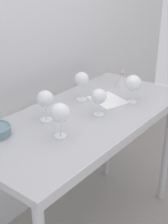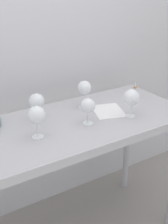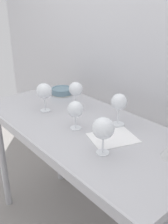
# 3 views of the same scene
# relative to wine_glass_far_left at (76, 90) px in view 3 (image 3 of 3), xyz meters

# --- Properties ---
(back_wall) EXTENTS (3.80, 0.04, 2.60)m
(back_wall) POSITION_rel_wine_glass_far_left_xyz_m (0.20, 0.38, 0.28)
(back_wall) COLOR silver
(back_wall) RESTS_ON ground_plane
(steel_counter) EXTENTS (1.40, 0.65, 0.90)m
(steel_counter) POSITION_rel_wine_glass_far_left_xyz_m (0.20, -0.12, -0.23)
(steel_counter) COLOR #B2B2B7
(steel_counter) RESTS_ON ground_plane
(wine_glass_far_left) EXTENTS (0.09, 0.09, 0.17)m
(wine_glass_far_left) POSITION_rel_wine_glass_far_left_xyz_m (0.00, 0.00, 0.00)
(wine_glass_far_left) COLOR white
(wine_glass_far_left) RESTS_ON steel_counter
(wine_glass_near_left) EXTENTS (0.10, 0.10, 0.18)m
(wine_glass_near_left) POSITION_rel_wine_glass_far_left_xyz_m (-0.09, -0.18, 0.00)
(wine_glass_near_left) COLOR white
(wine_glass_near_left) RESTS_ON steel_counter
(wine_glass_near_right) EXTENTS (0.10, 0.10, 0.18)m
(wine_glass_near_right) POSITION_rel_wine_glass_far_left_xyz_m (0.51, -0.24, -0.00)
(wine_glass_near_right) COLOR white
(wine_glass_near_right) RESTS_ON steel_counter
(wine_glass_near_center) EXTENTS (0.09, 0.09, 0.16)m
(wine_glass_near_center) POSITION_rel_wine_glass_far_left_xyz_m (0.23, -0.19, -0.01)
(wine_glass_near_center) COLOR white
(wine_glass_near_center) RESTS_ON steel_counter
(wine_glass_far_right) EXTENTS (0.09, 0.09, 0.18)m
(wine_glass_far_right) POSITION_rel_wine_glass_far_left_xyz_m (0.35, 0.03, 0.01)
(wine_glass_far_right) COLOR white
(wine_glass_far_right) RESTS_ON steel_counter
(tasting_sheet_upper) EXTENTS (0.24, 0.27, 0.00)m
(tasting_sheet_upper) POSITION_rel_wine_glass_far_left_xyz_m (0.44, -0.11, -0.12)
(tasting_sheet_upper) COLOR white
(tasting_sheet_upper) RESTS_ON steel_counter
(tasting_bowl) EXTENTS (0.16, 0.16, 0.05)m
(tasting_bowl) POSITION_rel_wine_glass_far_left_xyz_m (-0.28, 0.08, -0.10)
(tasting_bowl) COLOR beige
(tasting_bowl) RESTS_ON steel_counter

